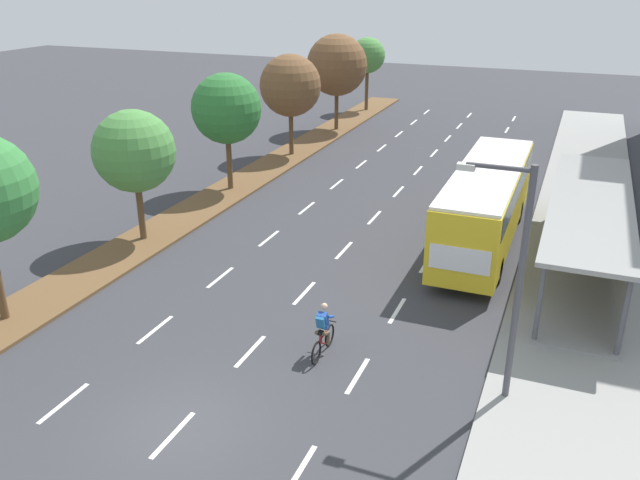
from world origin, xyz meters
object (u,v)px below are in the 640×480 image
object	(u,v)px
bus_shelter	(595,230)
median_tree_fifth	(337,65)
median_tree_fourth	(290,86)
median_tree_farthest	(368,56)
median_tree_second	(134,151)
median_tree_third	(226,109)
bus	(486,199)
streetlight	(514,270)
cyclist	(323,332)

from	to	relation	value
bus_shelter	median_tree_fifth	size ratio (longest dim) A/B	1.96
median_tree_fourth	median_tree_farthest	world-z (taller)	median_tree_fourth
median_tree_second	median_tree_fifth	distance (m)	22.70
median_tree_second	median_tree_farthest	xyz separation A→B (m)	(0.17, 30.25, 0.49)
median_tree_second	median_tree_third	distance (m)	7.57
bus_shelter	median_tree_fifth	world-z (taller)	median_tree_fifth
bus	median_tree_fourth	bearing A→B (deg)	143.18
bus_shelter	median_tree_second	distance (m)	18.43
median_tree_fourth	median_tree_third	bearing A→B (deg)	-91.06
median_tree_fourth	streetlight	size ratio (longest dim) A/B	0.94
median_tree_second	median_tree_fifth	size ratio (longest dim) A/B	0.83
bus	streetlight	distance (m)	11.14
bus_shelter	median_tree_second	bearing A→B (deg)	-168.88
median_tree_third	median_tree_fifth	xyz separation A→B (m)	(0.31, 15.12, 0.32)
cyclist	median_tree_farthest	size ratio (longest dim) A/B	0.31
bus	median_tree_third	world-z (taller)	median_tree_third
bus	streetlight	bearing A→B (deg)	-78.62
median_tree_second	median_tree_fifth	world-z (taller)	median_tree_fifth
median_tree_third	streetlight	world-z (taller)	streetlight
bus_shelter	cyclist	bearing A→B (deg)	-129.26
median_tree_farthest	median_tree_fifth	bearing A→B (deg)	-88.45
median_tree_third	bus	bearing A→B (deg)	-10.51
bus_shelter	median_tree_third	size ratio (longest dim) A/B	2.17
median_tree_farthest	median_tree_third	bearing A→B (deg)	-90.26
median_tree_fourth	median_tree_farthest	xyz separation A→B (m)	(-0.04, 15.12, 0.09)
cyclist	median_tree_fifth	size ratio (longest dim) A/B	0.27
bus_shelter	median_tree_third	xyz separation A→B (m)	(-17.90, 4.03, 2.47)
bus_shelter	median_tree_farthest	bearing A→B (deg)	123.66
bus_shelter	median_tree_fourth	size ratio (longest dim) A/B	2.14
bus	median_tree_fifth	size ratio (longest dim) A/B	1.69
bus	median_tree_fourth	world-z (taller)	median_tree_fourth
cyclist	median_tree_fourth	world-z (taller)	median_tree_fourth
bus_shelter	bus	world-z (taller)	bus
bus_shelter	cyclist	size ratio (longest dim) A/B	7.20
bus_shelter	median_tree_farthest	xyz separation A→B (m)	(-17.79, 26.72, 2.59)
median_tree_fifth	bus_shelter	bearing A→B (deg)	-47.44
cyclist	median_tree_fifth	bearing A→B (deg)	109.88
median_tree_fourth	streetlight	distance (m)	26.08
cyclist	median_tree_fourth	bearing A→B (deg)	116.67
bus	median_tree_farthest	size ratio (longest dim) A/B	1.95
bus	median_tree_farthest	world-z (taller)	median_tree_farthest
bus_shelter	median_tree_fifth	distance (m)	26.15
median_tree_third	median_tree_second	bearing A→B (deg)	-90.53
median_tree_fifth	streetlight	bearing A→B (deg)	-61.44
streetlight	median_tree_second	bearing A→B (deg)	160.10
median_tree_second	median_tree_fourth	size ratio (longest dim) A/B	0.91
median_tree_fourth	bus_shelter	bearing A→B (deg)	-33.14
median_tree_fifth	median_tree_fourth	bearing A→B (deg)	-91.28
bus	median_tree_fifth	world-z (taller)	median_tree_fifth
median_tree_farthest	median_tree_second	bearing A→B (deg)	-90.33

